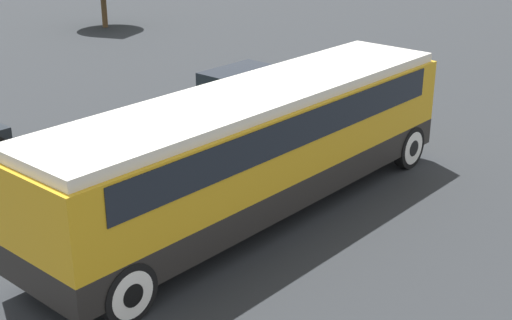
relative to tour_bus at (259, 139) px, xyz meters
The scene contains 3 objects.
ground_plane 1.79m from the tour_bus, behind, with size 120.00×120.00×0.00m, color #26282B.
tour_bus is the anchor object (origin of this frame).
parked_car_mid 7.55m from the tour_bus, 44.70° to the left, with size 4.74×1.88×1.47m.
Camera 1 is at (-11.04, -9.69, 7.14)m, focal length 50.00 mm.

